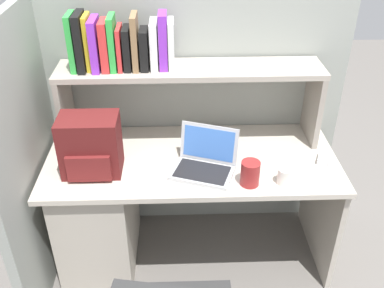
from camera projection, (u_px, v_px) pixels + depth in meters
ground_plane at (192, 252)px, 2.80m from camera, size 8.00×8.00×0.00m
desk at (126, 205)px, 2.58m from camera, size 1.60×0.70×0.73m
cubicle_partition_rear at (190, 117)px, 2.71m from camera, size 1.84×0.05×1.55m
cubicle_partition_left at (32, 159)px, 2.32m from camera, size 0.05×1.06×1.55m
overhead_hutch at (190, 84)px, 2.39m from camera, size 1.44×0.28×0.45m
reference_books_on_shelf at (120, 44)px, 2.26m from camera, size 0.54×0.18×0.30m
laptop at (205, 161)px, 2.29m from camera, size 0.38×0.34×0.22m
backpack at (91, 146)px, 2.23m from camera, size 0.30×0.22×0.31m
computer_mouse at (324, 159)px, 2.38m from camera, size 0.10×0.12×0.03m
paper_cup at (285, 176)px, 2.19m from camera, size 0.08×0.08×0.09m
snack_canister at (250, 173)px, 2.18m from camera, size 0.10×0.10×0.13m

